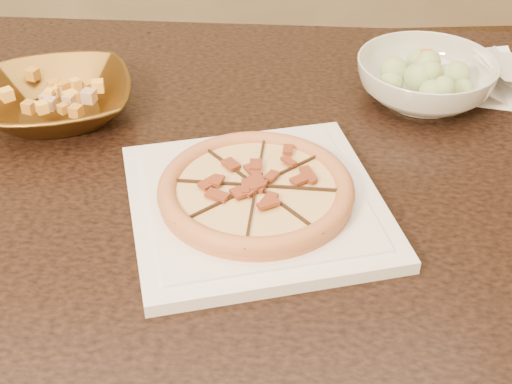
% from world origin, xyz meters
% --- Properties ---
extents(dining_table, '(1.60, 1.14, 0.75)m').
position_xyz_m(dining_table, '(0.03, -0.10, 0.66)').
color(dining_table, black).
rests_on(dining_table, floor).
extents(plate, '(0.38, 0.38, 0.02)m').
position_xyz_m(plate, '(0.15, -0.24, 0.76)').
color(plate, silver).
rests_on(plate, dining_table).
extents(pizza, '(0.26, 0.26, 0.03)m').
position_xyz_m(pizza, '(0.15, -0.24, 0.78)').
color(pizza, '#B77546').
rests_on(pizza, plate).
extents(bronze_bowl, '(0.27, 0.27, 0.06)m').
position_xyz_m(bronze_bowl, '(-0.15, 0.02, 0.78)').
color(bronze_bowl, brown).
rests_on(bronze_bowl, dining_table).
extents(mixed_dish, '(0.11, 0.12, 0.03)m').
position_xyz_m(mixed_dish, '(-0.15, 0.02, 0.82)').
color(mixed_dish, tan).
rests_on(mixed_dish, bronze_bowl).
extents(salad_bowl, '(0.29, 0.29, 0.07)m').
position_xyz_m(salad_bowl, '(0.44, 0.05, 0.79)').
color(salad_bowl, silver).
rests_on(salad_bowl, dining_table).
extents(salad, '(0.12, 0.12, 0.04)m').
position_xyz_m(salad, '(0.44, 0.05, 0.84)').
color(salad, '#A2C27C').
rests_on(salad, salad_bowl).
extents(cling_film, '(0.19, 0.18, 0.05)m').
position_xyz_m(cling_film, '(0.58, 0.06, 0.78)').
color(cling_film, white).
rests_on(cling_film, dining_table).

